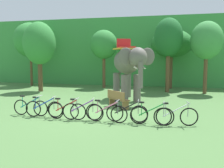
% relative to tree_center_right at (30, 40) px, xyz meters
% --- Properties ---
extents(ground_plane, '(80.00, 80.00, 0.00)m').
position_rel_tree_center_right_xyz_m(ground_plane, '(8.78, -9.47, -4.14)').
color(ground_plane, '#4C753D').
extents(foliage_hedge, '(36.00, 6.00, 6.19)m').
position_rel_tree_center_right_xyz_m(foliage_hedge, '(8.78, 4.88, -1.05)').
color(foliage_hedge, '#3D8E42').
rests_on(foliage_hedge, ground).
extents(tree_center_right, '(2.99, 2.99, 5.71)m').
position_rel_tree_center_right_xyz_m(tree_center_right, '(0.00, 0.00, 0.00)').
color(tree_center_right, brown).
rests_on(tree_center_right, ground).
extents(tree_far_left, '(2.44, 2.44, 5.26)m').
position_rel_tree_center_right_xyz_m(tree_far_left, '(2.77, -3.26, -0.51)').
color(tree_far_left, brown).
rests_on(tree_far_left, ground).
extents(tree_center, '(2.27, 2.27, 4.88)m').
position_rel_tree_center_right_xyz_m(tree_center, '(6.93, -0.04, -0.50)').
color(tree_center, brown).
rests_on(tree_center, ground).
extents(tree_left, '(2.09, 2.09, 5.49)m').
position_rel_tree_center_right_xyz_m(tree_left, '(12.24, -1.37, -0.12)').
color(tree_left, brown).
rests_on(tree_left, ground).
extents(tree_center_left, '(3.35, 3.35, 4.89)m').
position_rel_tree_center_right_xyz_m(tree_center_left, '(12.47, 0.89, -0.41)').
color(tree_center_left, brown).
rests_on(tree_center_left, ground).
extents(tree_far_right, '(2.24, 2.24, 5.14)m').
position_rel_tree_center_right_xyz_m(tree_far_right, '(14.88, -1.53, -0.38)').
color(tree_far_right, brown).
rests_on(tree_far_right, ground).
extents(elephant, '(3.12, 4.11, 3.78)m').
position_rel_tree_center_right_xyz_m(elephant, '(9.98, -5.53, -1.94)').
color(elephant, '#665E56').
rests_on(elephant, ground).
extents(bike_teal, '(1.71, 0.52, 0.92)m').
position_rel_tree_center_right_xyz_m(bike_teal, '(6.41, -10.51, -3.75)').
color(bike_teal, black).
rests_on(bike_teal, ground).
extents(bike_blue, '(1.70, 0.52, 0.92)m').
position_rel_tree_center_right_xyz_m(bike_blue, '(7.15, -10.62, -3.75)').
color(bike_blue, black).
rests_on(bike_blue, ground).
extents(bike_red, '(1.71, 0.52, 0.92)m').
position_rel_tree_center_right_xyz_m(bike_red, '(8.29, -10.77, -3.75)').
color(bike_red, black).
rests_on(bike_red, ground).
extents(bike_purple, '(1.70, 0.52, 0.92)m').
position_rel_tree_center_right_xyz_m(bike_purple, '(8.96, -10.70, -3.75)').
color(bike_purple, black).
rests_on(bike_purple, ground).
extents(bike_pink, '(1.71, 0.52, 0.92)m').
position_rel_tree_center_right_xyz_m(bike_pink, '(10.05, -10.80, -3.75)').
color(bike_pink, black).
rests_on(bike_pink, ground).
extents(bike_black, '(1.71, 0.52, 0.92)m').
position_rel_tree_center_right_xyz_m(bike_black, '(10.83, -10.59, -3.75)').
color(bike_black, black).
rests_on(bike_black, ground).
extents(bike_green, '(1.71, 0.52, 0.92)m').
position_rel_tree_center_right_xyz_m(bike_green, '(11.84, -10.77, -3.75)').
color(bike_green, black).
rests_on(bike_green, ground).
extents(bike_white, '(1.69, 0.54, 0.92)m').
position_rel_tree_center_right_xyz_m(bike_white, '(12.75, -10.68, -3.75)').
color(bike_white, black).
rests_on(bike_white, ground).
extents(wooden_bench, '(1.38, 1.32, 0.89)m').
position_rel_tree_center_right_xyz_m(wooden_bench, '(9.86, -7.90, -3.66)').
color(wooden_bench, brown).
rests_on(wooden_bench, ground).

